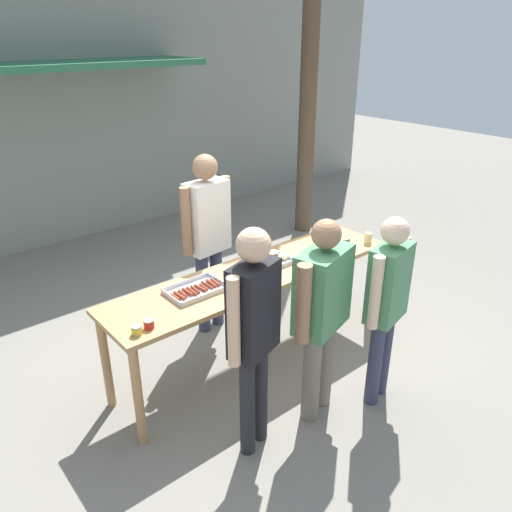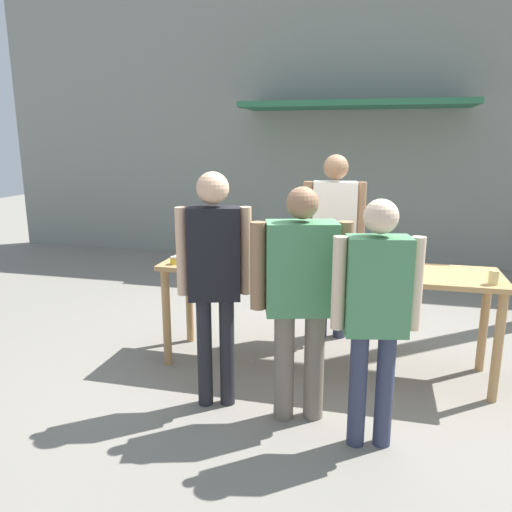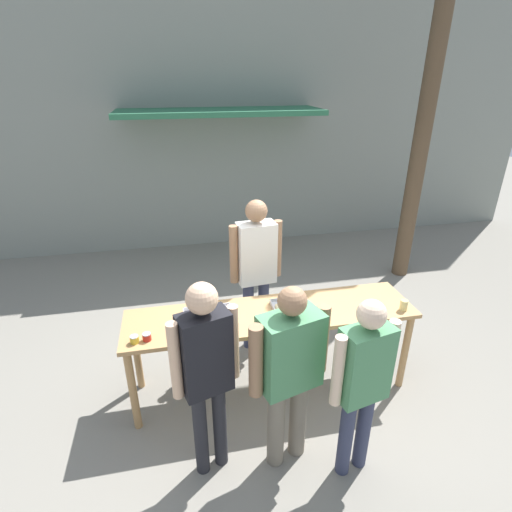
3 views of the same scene
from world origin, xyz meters
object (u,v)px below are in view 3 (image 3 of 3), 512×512
food_tray_buns (292,306)px  condiment_jar_mustard (134,339)px  food_tray_sausages (208,316)px  utility_pole (431,83)px  person_customer_holding_hotdog (206,365)px  person_server_behind_table (256,263)px  beer_cup (404,305)px  person_customer_with_cup (363,376)px  person_customer_waiting_in_line (289,366)px  condiment_jar_ketchup (147,337)px

food_tray_buns → condiment_jar_mustard: condiment_jar_mustard is taller
food_tray_sausages → condiment_jar_mustard: condiment_jar_mustard is taller
food_tray_buns → utility_pole: (2.45, 2.03, 1.92)m
food_tray_sausages → person_customer_holding_hotdog: (-0.09, -0.84, 0.13)m
person_server_behind_table → person_customer_holding_hotdog: bearing=-121.1°
condiment_jar_mustard → beer_cup: (2.48, -0.00, 0.02)m
food_tray_buns → person_server_behind_table: size_ratio=0.20×
person_server_behind_table → utility_pole: utility_pole is taller
person_customer_holding_hotdog → food_tray_buns: bearing=-153.9°
food_tray_sausages → beer_cup: beer_cup is taller
person_customer_holding_hotdog → person_customer_with_cup: person_customer_holding_hotdog is taller
food_tray_buns → person_customer_with_cup: (0.21, -1.08, 0.03)m
food_tray_buns → person_customer_waiting_in_line: bearing=-107.9°
condiment_jar_mustard → person_customer_holding_hotdog: bearing=-46.7°
person_customer_holding_hotdog → person_customer_with_cup: 1.14m
food_tray_buns → condiment_jar_mustard: bearing=-170.2°
condiment_jar_ketchup → person_customer_holding_hotdog: (0.45, -0.60, 0.11)m
beer_cup → person_customer_with_cup: bearing=-134.5°
person_server_behind_table → person_customer_waiting_in_line: 1.55m
beer_cup → person_server_behind_table: size_ratio=0.06×
utility_pole → person_customer_with_cup: bearing=-125.7°
condiment_jar_mustard → beer_cup: bearing=-0.0°
person_customer_with_cup → utility_pole: 4.27m
condiment_jar_mustard → person_customer_with_cup: person_customer_with_cup is taller
person_customer_with_cup → utility_pole: (2.24, 3.11, 1.89)m
person_server_behind_table → beer_cup: bearing=-43.5°
person_customer_waiting_in_line → utility_pole: bearing=-148.9°
beer_cup → person_customer_holding_hotdog: (-1.93, -0.59, 0.09)m
person_server_behind_table → person_customer_with_cup: 1.81m
food_tray_sausages → person_server_behind_table: 0.91m
condiment_jar_ketchup → utility_pole: (3.80, 2.26, 1.91)m
beer_cup → person_server_behind_table: (-1.25, 0.93, 0.13)m
food_tray_sausages → person_server_behind_table: (0.59, 0.68, 0.17)m
person_customer_holding_hotdog → person_customer_with_cup: size_ratio=1.08×
person_customer_holding_hotdog → utility_pole: 4.76m
person_customer_waiting_in_line → condiment_jar_mustard: bearing=-43.5°
condiment_jar_ketchup → person_customer_with_cup: bearing=-28.5°
food_tray_sausages → condiment_jar_ketchup: (-0.54, -0.24, 0.02)m
food_tray_sausages → person_customer_waiting_in_line: bearing=-58.9°
food_tray_buns → food_tray_sausages: bearing=180.0°
food_tray_buns → person_customer_holding_hotdog: bearing=-137.1°
food_tray_sausages → person_customer_holding_hotdog: person_customer_holding_hotdog is taller
person_customer_with_cup → person_customer_waiting_in_line: 0.54m
condiment_jar_mustard → person_server_behind_table: person_server_behind_table is taller
food_tray_sausages → utility_pole: 4.29m
food_tray_buns → condiment_jar_ketchup: (-1.35, -0.24, 0.01)m
food_tray_sausages → person_customer_holding_hotdog: bearing=-96.2°
beer_cup → person_customer_with_cup: size_ratio=0.07×
food_tray_sausages → utility_pole: utility_pole is taller
person_customer_waiting_in_line → food_tray_buns: bearing=-123.5°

